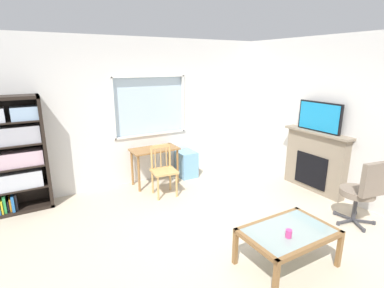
{
  "coord_description": "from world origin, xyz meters",
  "views": [
    {
      "loc": [
        -1.96,
        -3.0,
        2.3
      ],
      "look_at": [
        0.09,
        0.53,
        1.18
      ],
      "focal_mm": 27.78,
      "sensor_mm": 36.0,
      "label": 1
    }
  ],
  "objects_px": {
    "fireplace": "(315,161)",
    "plastic_drawer_unit": "(186,164)",
    "office_chair": "(363,190)",
    "bookshelf": "(13,154)",
    "desk_under_window": "(155,155)",
    "wooden_chair": "(163,170)",
    "sippy_cup": "(289,234)",
    "coffee_table": "(288,235)",
    "tv": "(319,117)"
  },
  "relations": [
    {
      "from": "bookshelf",
      "to": "coffee_table",
      "type": "xyz_separation_m",
      "value": [
        2.65,
        -3.11,
        -0.55
      ]
    },
    {
      "from": "coffee_table",
      "to": "sippy_cup",
      "type": "xyz_separation_m",
      "value": [
        -0.11,
        -0.1,
        0.11
      ]
    },
    {
      "from": "bookshelf",
      "to": "wooden_chair",
      "type": "relative_size",
      "value": 2.03
    },
    {
      "from": "desk_under_window",
      "to": "wooden_chair",
      "type": "distance_m",
      "value": 0.53
    },
    {
      "from": "fireplace",
      "to": "sippy_cup",
      "type": "height_order",
      "value": "fireplace"
    },
    {
      "from": "desk_under_window",
      "to": "office_chair",
      "type": "relative_size",
      "value": 0.89
    },
    {
      "from": "desk_under_window",
      "to": "sippy_cup",
      "type": "bearing_deg",
      "value": -85.41
    },
    {
      "from": "tv",
      "to": "coffee_table",
      "type": "height_order",
      "value": "tv"
    },
    {
      "from": "office_chair",
      "to": "bookshelf",
      "type": "bearing_deg",
      "value": 144.78
    },
    {
      "from": "tv",
      "to": "sippy_cup",
      "type": "bearing_deg",
      "value": -147.45
    },
    {
      "from": "wooden_chair",
      "to": "fireplace",
      "type": "distance_m",
      "value": 2.77
    },
    {
      "from": "plastic_drawer_unit",
      "to": "coffee_table",
      "type": "height_order",
      "value": "plastic_drawer_unit"
    },
    {
      "from": "desk_under_window",
      "to": "tv",
      "type": "height_order",
      "value": "tv"
    },
    {
      "from": "office_chair",
      "to": "sippy_cup",
      "type": "distance_m",
      "value": 1.73
    },
    {
      "from": "bookshelf",
      "to": "office_chair",
      "type": "xyz_separation_m",
      "value": [
        4.25,
        -3.0,
        -0.39
      ]
    },
    {
      "from": "bookshelf",
      "to": "plastic_drawer_unit",
      "type": "xyz_separation_m",
      "value": [
        3.01,
        -0.06,
        -0.67
      ]
    },
    {
      "from": "bookshelf",
      "to": "desk_under_window",
      "type": "bearing_deg",
      "value": -2.67
    },
    {
      "from": "plastic_drawer_unit",
      "to": "fireplace",
      "type": "height_order",
      "value": "fireplace"
    },
    {
      "from": "wooden_chair",
      "to": "coffee_table",
      "type": "bearing_deg",
      "value": -80.49
    },
    {
      "from": "plastic_drawer_unit",
      "to": "tv",
      "type": "distance_m",
      "value": 2.69
    },
    {
      "from": "plastic_drawer_unit",
      "to": "desk_under_window",
      "type": "bearing_deg",
      "value": -176.05
    },
    {
      "from": "sippy_cup",
      "to": "office_chair",
      "type": "bearing_deg",
      "value": 6.82
    },
    {
      "from": "fireplace",
      "to": "sippy_cup",
      "type": "distance_m",
      "value": 2.59
    },
    {
      "from": "desk_under_window",
      "to": "wooden_chair",
      "type": "relative_size",
      "value": 0.99
    },
    {
      "from": "wooden_chair",
      "to": "tv",
      "type": "height_order",
      "value": "tv"
    },
    {
      "from": "office_chair",
      "to": "sippy_cup",
      "type": "bearing_deg",
      "value": -173.18
    },
    {
      "from": "fireplace",
      "to": "coffee_table",
      "type": "bearing_deg",
      "value": -148.17
    },
    {
      "from": "wooden_chair",
      "to": "tv",
      "type": "xyz_separation_m",
      "value": [
        2.47,
        -1.2,
        0.92
      ]
    },
    {
      "from": "coffee_table",
      "to": "tv",
      "type": "bearing_deg",
      "value": 32.06
    },
    {
      "from": "sippy_cup",
      "to": "bookshelf",
      "type": "bearing_deg",
      "value": 128.35
    },
    {
      "from": "desk_under_window",
      "to": "wooden_chair",
      "type": "height_order",
      "value": "wooden_chair"
    },
    {
      "from": "fireplace",
      "to": "desk_under_window",
      "type": "bearing_deg",
      "value": 144.79
    },
    {
      "from": "wooden_chair",
      "to": "office_chair",
      "type": "bearing_deg",
      "value": -49.7
    },
    {
      "from": "fireplace",
      "to": "office_chair",
      "type": "distance_m",
      "value": 1.27
    },
    {
      "from": "plastic_drawer_unit",
      "to": "coffee_table",
      "type": "bearing_deg",
      "value": -96.77
    },
    {
      "from": "fireplace",
      "to": "plastic_drawer_unit",
      "type": "bearing_deg",
      "value": 134.05
    },
    {
      "from": "bookshelf",
      "to": "wooden_chair",
      "type": "distance_m",
      "value": 2.37
    },
    {
      "from": "bookshelf",
      "to": "sippy_cup",
      "type": "distance_m",
      "value": 4.11
    },
    {
      "from": "sippy_cup",
      "to": "plastic_drawer_unit",
      "type": "bearing_deg",
      "value": 81.43
    },
    {
      "from": "fireplace",
      "to": "office_chair",
      "type": "xyz_separation_m",
      "value": [
        -0.47,
        -1.18,
        -0.01
      ]
    },
    {
      "from": "wooden_chair",
      "to": "fireplace",
      "type": "height_order",
      "value": "fireplace"
    },
    {
      "from": "sippy_cup",
      "to": "desk_under_window",
      "type": "bearing_deg",
      "value": 94.59
    },
    {
      "from": "bookshelf",
      "to": "desk_under_window",
      "type": "relative_size",
      "value": 2.05
    },
    {
      "from": "wooden_chair",
      "to": "sippy_cup",
      "type": "xyz_separation_m",
      "value": [
        0.31,
        -2.59,
        0.04
      ]
    },
    {
      "from": "desk_under_window",
      "to": "coffee_table",
      "type": "bearing_deg",
      "value": -83.14
    },
    {
      "from": "fireplace",
      "to": "coffee_table",
      "type": "xyz_separation_m",
      "value": [
        -2.07,
        -1.29,
        -0.17
      ]
    },
    {
      "from": "tv",
      "to": "desk_under_window",
      "type": "bearing_deg",
      "value": 144.59
    },
    {
      "from": "fireplace",
      "to": "wooden_chair",
      "type": "bearing_deg",
      "value": 154.2
    },
    {
      "from": "bookshelf",
      "to": "office_chair",
      "type": "bearing_deg",
      "value": -35.22
    },
    {
      "from": "bookshelf",
      "to": "wooden_chair",
      "type": "height_order",
      "value": "bookshelf"
    }
  ]
}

